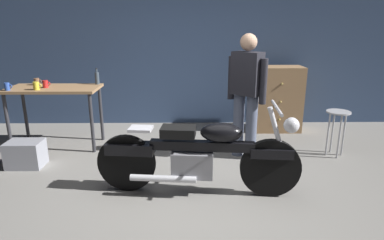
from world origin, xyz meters
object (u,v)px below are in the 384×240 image
person_standing (246,91)px  wooden_dresser (277,99)px  shop_stool (337,121)px  storage_bin (26,154)px  mug_brown_stoneware (37,82)px  mug_red_diner (46,84)px  mug_yellow_tall (36,86)px  motorcycle (199,155)px  mug_blue_enamel (7,87)px  bottle (97,78)px

person_standing → wooden_dresser: person_standing is taller
shop_stool → storage_bin: shop_stool is taller
shop_stool → mug_brown_stoneware: (-4.31, 0.62, 0.45)m
person_standing → mug_red_diner: person_standing is taller
mug_red_diner → mug_yellow_tall: 0.17m
motorcycle → mug_blue_enamel: 2.93m
shop_stool → mug_red_diner: size_ratio=5.83×
mug_blue_enamel → bottle: (1.11, 0.48, 0.04)m
mug_blue_enamel → mug_yellow_tall: bearing=5.4°
storage_bin → mug_yellow_tall: size_ratio=3.82×
storage_bin → bottle: 1.48m
mug_brown_stoneware → mug_blue_enamel: 0.47m
bottle → motorcycle: bearing=-49.3°
shop_stool → mug_yellow_tall: (-4.15, 0.24, 0.46)m
mug_brown_stoneware → motorcycle: bearing=-35.2°
shop_stool → mug_yellow_tall: 4.18m
wooden_dresser → mug_brown_stoneware: bearing=-171.7°
mug_red_diner → mug_yellow_tall: mug_yellow_tall is taller
motorcycle → mug_red_diner: 2.65m
motorcycle → bottle: size_ratio=9.07×
mug_red_diner → mug_blue_enamel: size_ratio=1.03×
storage_bin → mug_blue_enamel: bearing=126.3°
person_standing → mug_red_diner: size_ratio=15.21×
wooden_dresser → mug_brown_stoneware: wooden_dresser is taller
shop_stool → mug_red_diner: mug_red_diner is taller
mug_brown_stoneware → mug_red_diner: 0.31m
mug_brown_stoneware → mug_red_diner: mug_red_diner is taller
storage_bin → motorcycle: bearing=-18.3°
person_standing → mug_brown_stoneware: (-3.03, 0.64, 0.03)m
motorcycle → mug_brown_stoneware: 2.94m
mug_yellow_tall → bottle: size_ratio=0.48×
person_standing → mug_yellow_tall: bearing=34.7°
storage_bin → bottle: bearing=53.9°
mug_red_diner → mug_blue_enamel: (-0.44, -0.20, 0.00)m
motorcycle → person_standing: size_ratio=1.31×
person_standing → mug_brown_stoneware: 3.10m
mug_yellow_tall → person_standing: bearing=-5.2°
mug_red_diner → mug_yellow_tall: bearing=-110.2°
shop_stool → motorcycle: bearing=-151.5°
mug_blue_enamel → wooden_dresser: bearing=13.6°
motorcycle → mug_red_diner: mug_red_diner is taller
motorcycle → shop_stool: size_ratio=3.42×
motorcycle → shop_stool: motorcycle is taller
person_standing → storage_bin: bearing=45.8°
mug_brown_stoneware → mug_yellow_tall: mug_yellow_tall is taller
storage_bin → mug_red_diner: size_ratio=4.01×
mug_yellow_tall → mug_blue_enamel: size_ratio=1.08×
motorcycle → bottle: bearing=136.4°
wooden_dresser → mug_yellow_tall: wooden_dresser is taller
mug_brown_stoneware → wooden_dresser: bearing=8.3°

